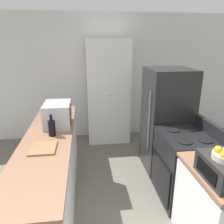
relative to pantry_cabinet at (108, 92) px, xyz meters
The scene contains 10 objects.
wall_back 0.40m from the pantry_cabinet, 106.50° to the left, with size 7.00×0.06×2.60m.
counter_left 2.13m from the pantry_cabinet, 117.94° to the right, with size 0.60×2.70×0.91m.
counter_right 2.93m from the pantry_cabinet, 74.26° to the right, with size 0.60×0.80×0.91m.
pantry_cabinet is the anchor object (origin of this frame).
stove 2.20m from the pantry_cabinet, 67.89° to the right, with size 0.66×0.75×1.07m.
refrigerator 1.45m from the pantry_cabinet, 55.75° to the right, with size 0.69×0.73×1.66m.
microwave 1.62m from the pantry_cabinet, 122.17° to the right, with size 0.37×0.49×0.32m.
wine_bottle 1.97m from the pantry_cabinet, 117.33° to the right, with size 0.09×0.09×0.28m.
toaster_oven 2.95m from the pantry_cabinet, 77.03° to the right, with size 0.32×0.42×0.20m.
cutting_board 2.31m from the pantry_cabinet, 114.48° to the right, with size 0.28×0.32×0.02m.
Camera 1 is at (-0.39, -1.09, 2.04)m, focal length 35.00 mm.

